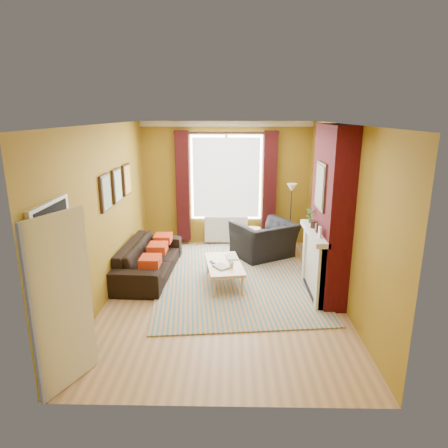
{
  "coord_description": "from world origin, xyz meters",
  "views": [
    {
      "loc": [
        0.13,
        -6.26,
        2.96
      ],
      "look_at": [
        0.0,
        0.25,
        1.15
      ],
      "focal_mm": 32.0,
      "sensor_mm": 36.0,
      "label": 1
    }
  ],
  "objects": [
    {
      "name": "mug",
      "position": [
        0.13,
        0.2,
        0.44
      ],
      "size": [
        0.09,
        0.09,
        0.08
      ],
      "primitive_type": "imported",
      "rotation": [
        0.0,
        0.0,
        -0.02
      ],
      "color": "#999999",
      "rests_on": "coffee_table"
    },
    {
      "name": "ground",
      "position": [
        0.0,
        0.0,
        0.0
      ],
      "size": [
        5.5,
        5.5,
        0.0
      ],
      "primitive_type": "plane",
      "color": "#966C44",
      "rests_on": "ground"
    },
    {
      "name": "book_a",
      "position": [
        -0.13,
        0.12,
        0.41
      ],
      "size": [
        0.34,
        0.36,
        0.03
      ],
      "primitive_type": "imported",
      "rotation": [
        0.0,
        0.0,
        0.62
      ],
      "color": "#999999",
      "rests_on": "coffee_table"
    },
    {
      "name": "book_b",
      "position": [
        0.03,
        0.64,
        0.4
      ],
      "size": [
        0.26,
        0.32,
        0.02
      ],
      "primitive_type": "imported",
      "rotation": [
        0.0,
        0.0,
        0.18
      ],
      "color": "#999999",
      "rests_on": "coffee_table"
    },
    {
      "name": "wicker_stool",
      "position": [
        0.61,
        2.4,
        0.23
      ],
      "size": [
        0.48,
        0.48,
        0.46
      ],
      "rotation": [
        0.0,
        0.0,
        0.38
      ],
      "color": "olive",
      "rests_on": "ground"
    },
    {
      "name": "striped_rug",
      "position": [
        0.17,
        0.64,
        0.01
      ],
      "size": [
        3.19,
        4.15,
        0.02
      ],
      "rotation": [
        0.0,
        0.0,
        0.1
      ],
      "color": "teal",
      "rests_on": "ground"
    },
    {
      "name": "sofa",
      "position": [
        -1.42,
        0.77,
        0.32
      ],
      "size": [
        0.96,
        2.23,
        0.64
      ],
      "primitive_type": "imported",
      "rotation": [
        0.0,
        0.0,
        1.52
      ],
      "color": "black",
      "rests_on": "ground"
    },
    {
      "name": "room_walls",
      "position": [
        0.63,
        0.28,
        1.38
      ],
      "size": [
        3.82,
        5.54,
        2.83
      ],
      "color": "olive",
      "rests_on": "ground"
    },
    {
      "name": "floor_lamp",
      "position": [
        1.42,
        2.23,
        1.19
      ],
      "size": [
        0.25,
        0.25,
        1.51
      ],
      "rotation": [
        0.0,
        0.0,
        -0.13
      ],
      "color": "black",
      "rests_on": "ground"
    },
    {
      "name": "tv_remote",
      "position": [
        -0.21,
        0.39,
        0.4
      ],
      "size": [
        0.11,
        0.16,
        0.02
      ],
      "rotation": [
        0.0,
        0.0,
        0.47
      ],
      "color": "#272729",
      "rests_on": "coffee_table"
    },
    {
      "name": "armchair",
      "position": [
        0.82,
        1.78,
        0.38
      ],
      "size": [
        1.53,
        1.48,
        0.76
      ],
      "primitive_type": "imported",
      "rotation": [
        0.0,
        0.0,
        3.68
      ],
      "color": "black",
      "rests_on": "ground"
    },
    {
      "name": "coffee_table",
      "position": [
        -0.0,
        0.38,
        0.35
      ],
      "size": [
        0.76,
        1.26,
        0.39
      ],
      "rotation": [
        0.0,
        0.0,
        0.15
      ],
      "color": "tan",
      "rests_on": "ground"
    }
  ]
}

